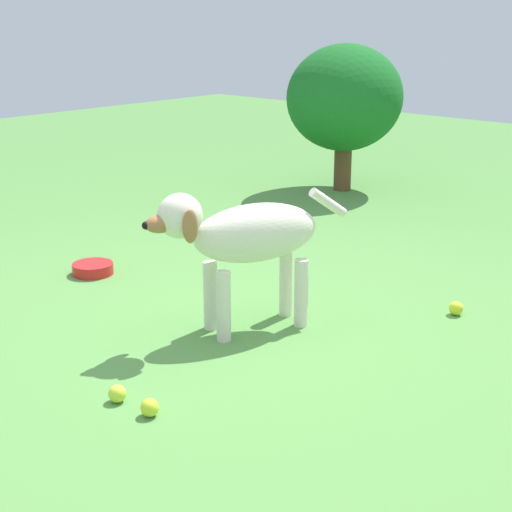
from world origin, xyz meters
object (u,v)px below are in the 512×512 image
object	(u,v)px
tennis_ball_2	(150,407)
water_bowl	(93,269)
dog	(244,237)
tennis_ball_3	(249,252)
tennis_ball_0	(456,308)
tennis_ball_1	(117,394)

from	to	relation	value
tennis_ball_2	water_bowl	world-z (taller)	tennis_ball_2
dog	tennis_ball_3	size ratio (longest dim) A/B	13.79
dog	tennis_ball_0	distance (m)	1.08
tennis_ball_3	water_bowl	distance (m)	0.89
tennis_ball_0	tennis_ball_3	bearing A→B (deg)	90.11
tennis_ball_0	tennis_ball_1	xyz separation A→B (m)	(-1.60, 0.49, 0.00)
tennis_ball_2	water_bowl	distance (m)	1.63
tennis_ball_3	tennis_ball_2	bearing A→B (deg)	-148.11
dog	tennis_ball_3	world-z (taller)	dog
tennis_ball_3	tennis_ball_1	bearing A→B (deg)	-152.85
tennis_ball_0	water_bowl	world-z (taller)	tennis_ball_0
tennis_ball_0	tennis_ball_3	xyz separation A→B (m)	(-0.00, 1.32, 0.00)
tennis_ball_2	tennis_ball_0	bearing A→B (deg)	-11.58
dog	water_bowl	size ratio (longest dim) A/B	4.14
tennis_ball_2	tennis_ball_3	size ratio (longest dim) A/B	1.00
tennis_ball_3	water_bowl	size ratio (longest dim) A/B	0.30
tennis_ball_1	water_bowl	world-z (taller)	tennis_ball_1
water_bowl	tennis_ball_3	bearing A→B (deg)	-28.76
tennis_ball_1	dog	bearing A→B (deg)	8.52
dog	tennis_ball_1	xyz separation A→B (m)	(-0.81, -0.12, -0.40)
tennis_ball_0	tennis_ball_1	bearing A→B (deg)	162.85
tennis_ball_2	tennis_ball_3	bearing A→B (deg)	31.89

